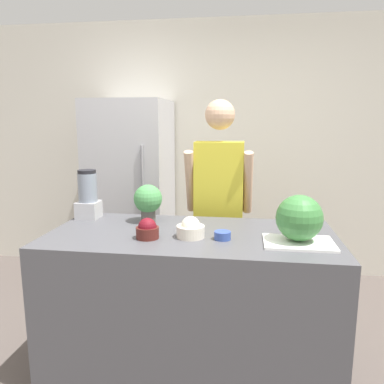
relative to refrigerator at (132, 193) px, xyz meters
The scene contains 11 objects.
wall_back 0.98m from the refrigerator, 27.84° to the left, with size 8.00×0.06×2.60m.
counter_island 1.61m from the refrigerator, 59.26° to the right, with size 1.76×0.83×0.91m.
refrigerator is the anchor object (origin of this frame).
person 1.12m from the refrigerator, 35.60° to the right, with size 0.51×0.27×1.75m.
cutting_board 2.03m from the refrigerator, 45.59° to the right, with size 0.39×0.27×0.01m.
watermelon 2.02m from the refrigerator, 45.23° to the right, with size 0.26×0.26×0.26m.
bowl_cherries 1.57m from the refrigerator, 69.40° to the right, with size 0.14×0.14×0.12m.
bowl_cream 1.63m from the refrigerator, 60.49° to the right, with size 0.17×0.17×0.13m.
bowl_small_blue 1.74m from the refrigerator, 55.24° to the right, with size 0.10×0.10×0.05m.
blender 1.08m from the refrigerator, 89.07° to the right, with size 0.15×0.15×0.35m.
potted_plant 1.21m from the refrigerator, 67.34° to the right, with size 0.19×0.19×0.26m.
Camera 1 is at (0.32, -1.78, 1.58)m, focal length 35.00 mm.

